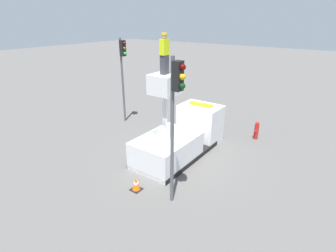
{
  "coord_description": "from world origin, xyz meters",
  "views": [
    {
      "loc": [
        -10.29,
        -7.02,
        6.93
      ],
      "look_at": [
        -2.06,
        -0.98,
        2.68
      ],
      "focal_mm": 28.0,
      "sensor_mm": 36.0,
      "label": 1
    }
  ],
  "objects_px": {
    "traffic_light_across": "(123,64)",
    "fire_hydrant": "(256,130)",
    "traffic_light_pole": "(176,106)",
    "traffic_cone_rear": "(136,184)",
    "worker": "(164,54)",
    "bucket_truck": "(181,137)"
  },
  "relations": [
    {
      "from": "traffic_light_across",
      "to": "fire_hydrant",
      "type": "xyz_separation_m",
      "value": [
        2.54,
        -8.56,
        -3.49
      ]
    },
    {
      "from": "traffic_light_pole",
      "to": "traffic_cone_rear",
      "type": "distance_m",
      "value": 4.21
    },
    {
      "from": "worker",
      "to": "traffic_cone_rear",
      "type": "xyz_separation_m",
      "value": [
        -2.51,
        -0.32,
        -5.18
      ]
    },
    {
      "from": "traffic_light_pole",
      "to": "traffic_light_across",
      "type": "bearing_deg",
      "value": 56.26
    },
    {
      "from": "worker",
      "to": "traffic_light_pole",
      "type": "relative_size",
      "value": 0.3
    },
    {
      "from": "fire_hydrant",
      "to": "traffic_light_pole",
      "type": "bearing_deg",
      "value": 175.46
    },
    {
      "from": "traffic_light_pole",
      "to": "fire_hydrant",
      "type": "xyz_separation_m",
      "value": [
        7.84,
        -0.62,
        -3.52
      ]
    },
    {
      "from": "bucket_truck",
      "to": "traffic_light_pole",
      "type": "bearing_deg",
      "value": -149.78
    },
    {
      "from": "bucket_truck",
      "to": "worker",
      "type": "height_order",
      "value": "worker"
    },
    {
      "from": "bucket_truck",
      "to": "traffic_light_across",
      "type": "relative_size",
      "value": 1.03
    },
    {
      "from": "fire_hydrant",
      "to": "traffic_cone_rear",
      "type": "height_order",
      "value": "fire_hydrant"
    },
    {
      "from": "bucket_truck",
      "to": "worker",
      "type": "bearing_deg",
      "value": 180.0
    },
    {
      "from": "bucket_truck",
      "to": "traffic_light_across",
      "type": "height_order",
      "value": "traffic_light_across"
    },
    {
      "from": "bucket_truck",
      "to": "fire_hydrant",
      "type": "xyz_separation_m",
      "value": [
        4.23,
        -2.72,
        -0.41
      ]
    },
    {
      "from": "traffic_light_pole",
      "to": "traffic_light_across",
      "type": "xyz_separation_m",
      "value": [
        5.3,
        7.94,
        -0.04
      ]
    },
    {
      "from": "worker",
      "to": "traffic_cone_rear",
      "type": "bearing_deg",
      "value": -172.72
    },
    {
      "from": "bucket_truck",
      "to": "traffic_light_pole",
      "type": "xyz_separation_m",
      "value": [
        -3.6,
        -2.1,
        3.11
      ]
    },
    {
      "from": "traffic_light_pole",
      "to": "worker",
      "type": "bearing_deg",
      "value": 44.2
    },
    {
      "from": "traffic_cone_rear",
      "to": "fire_hydrant",
      "type": "bearing_deg",
      "value": -16.34
    },
    {
      "from": "traffic_light_pole",
      "to": "traffic_light_across",
      "type": "relative_size",
      "value": 1.01
    },
    {
      "from": "worker",
      "to": "traffic_light_pole",
      "type": "xyz_separation_m",
      "value": [
        -2.16,
        -2.1,
        -1.39
      ]
    },
    {
      "from": "bucket_truck",
      "to": "traffic_light_across",
      "type": "xyz_separation_m",
      "value": [
        1.7,
        5.84,
        3.07
      ]
    }
  ]
}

